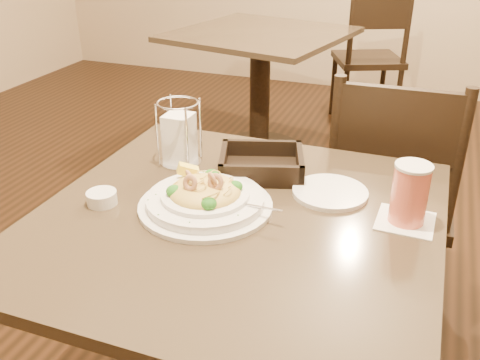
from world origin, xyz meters
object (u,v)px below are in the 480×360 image
(dining_chair_far, at_px, (370,54))
(drink_glass, at_px, (410,194))
(napkin_caddy, at_px, (179,137))
(butter_ramekin, at_px, (102,198))
(pasta_bowl, at_px, (205,197))
(bread_basket, at_px, (261,166))
(background_table, at_px, (260,72))
(dining_chair_near, at_px, (389,195))
(side_plate, at_px, (330,192))
(main_table, at_px, (237,296))

(dining_chair_far, height_order, drink_glass, dining_chair_far)
(napkin_caddy, bearing_deg, butter_ramekin, -105.20)
(pasta_bowl, distance_m, drink_glass, 0.46)
(drink_glass, bearing_deg, pasta_bowl, -167.39)
(drink_glass, bearing_deg, dining_chair_far, 99.23)
(bread_basket, relative_size, butter_ramekin, 3.64)
(background_table, bearing_deg, dining_chair_near, -55.05)
(background_table, height_order, napkin_caddy, napkin_caddy)
(pasta_bowl, height_order, side_plate, pasta_bowl)
(bread_basket, bearing_deg, drink_glass, -17.75)
(main_table, height_order, napkin_caddy, napkin_caddy)
(bread_basket, xyz_separation_m, napkin_caddy, (-0.23, -0.02, 0.05))
(background_table, relative_size, butter_ramekin, 15.07)
(pasta_bowl, relative_size, side_plate, 1.89)
(background_table, xyz_separation_m, butter_ramekin, (0.28, -2.02, 0.25))
(drink_glass, relative_size, side_plate, 0.76)
(dining_chair_near, bearing_deg, pasta_bowl, 60.12)
(background_table, distance_m, bread_basket, 1.85)
(dining_chair_far, bearing_deg, butter_ramekin, 61.08)
(side_plate, relative_size, butter_ramekin, 2.59)
(drink_glass, distance_m, bread_basket, 0.40)
(dining_chair_far, xyz_separation_m, side_plate, (0.23, -2.49, 0.25))
(main_table, distance_m, bread_basket, 0.34)
(napkin_caddy, relative_size, side_plate, 0.97)
(drink_glass, bearing_deg, main_table, -164.05)
(butter_ramekin, bearing_deg, side_plate, 25.29)
(dining_chair_near, height_order, pasta_bowl, dining_chair_near)
(main_table, distance_m, pasta_bowl, 0.27)
(drink_glass, bearing_deg, background_table, 117.32)
(napkin_caddy, relative_size, butter_ramekin, 2.51)
(pasta_bowl, height_order, bread_basket, pasta_bowl)
(dining_chair_near, bearing_deg, main_table, 65.69)
(dining_chair_near, xyz_separation_m, napkin_caddy, (-0.54, -0.48, 0.32))
(dining_chair_near, bearing_deg, napkin_caddy, 40.53)
(dining_chair_near, height_order, napkin_caddy, dining_chair_near)
(dining_chair_far, distance_m, drink_glass, 2.61)
(dining_chair_near, bearing_deg, drink_glass, 95.56)
(dining_chair_near, bearing_deg, background_table, -56.33)
(butter_ramekin, bearing_deg, background_table, 97.87)
(pasta_bowl, xyz_separation_m, side_plate, (0.26, 0.17, -0.02))
(background_table, height_order, side_plate, side_plate)
(butter_ramekin, bearing_deg, dining_chair_far, 84.46)
(dining_chair_far, height_order, napkin_caddy, dining_chair_far)
(butter_ramekin, bearing_deg, napkin_caddy, 74.80)
(background_table, relative_size, bread_basket, 4.14)
(napkin_caddy, distance_m, side_plate, 0.43)
(main_table, height_order, butter_ramekin, butter_ramekin)
(butter_ramekin, bearing_deg, drink_glass, 13.69)
(main_table, xyz_separation_m, dining_chair_near, (0.29, 0.69, -0.01))
(side_plate, height_order, butter_ramekin, butter_ramekin)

